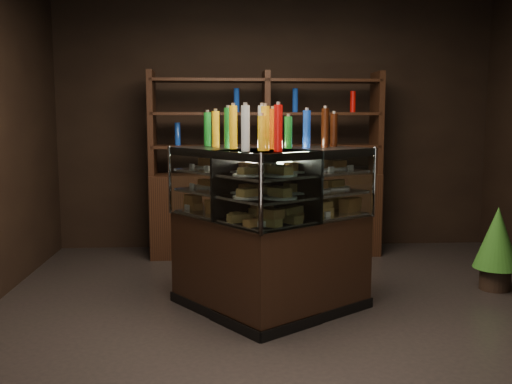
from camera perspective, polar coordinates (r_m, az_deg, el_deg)
ground at (r=4.43m, az=5.18°, el=-12.47°), size 5.00×5.00×0.00m
room_shell at (r=4.19m, az=5.50°, el=13.34°), size 5.02×5.02×3.01m
display_case at (r=4.41m, az=1.20°, el=-6.62°), size 1.63×1.30×1.29m
food_display at (r=4.31m, az=1.22°, el=0.69°), size 1.30×0.98×0.40m
bottles_top at (r=4.28m, az=1.24°, el=6.25°), size 1.13×0.84×0.30m
potted_conifer at (r=5.42m, az=22.98°, el=-4.10°), size 0.39×0.39×0.84m
back_shelving at (r=6.25m, az=0.98°, el=-0.88°), size 2.50×0.46×2.00m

